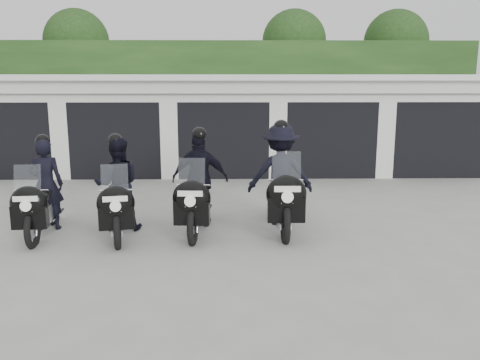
{
  "coord_description": "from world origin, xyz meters",
  "views": [
    {
      "loc": [
        0.2,
        -8.97,
        2.9
      ],
      "look_at": [
        0.37,
        0.12,
        1.05
      ],
      "focal_mm": 38.0,
      "sensor_mm": 36.0,
      "label": 1
    }
  ],
  "objects_px": {
    "police_bike_b": "(117,191)",
    "police_bike_d": "(281,181)",
    "police_bike_c": "(199,185)",
    "police_bike_a": "(42,194)"
  },
  "relations": [
    {
      "from": "police_bike_c",
      "to": "police_bike_d",
      "type": "distance_m",
      "value": 1.6
    },
    {
      "from": "police_bike_b",
      "to": "police_bike_c",
      "type": "height_order",
      "value": "police_bike_c"
    },
    {
      "from": "police_bike_b",
      "to": "police_bike_d",
      "type": "bearing_deg",
      "value": -3.36
    },
    {
      "from": "police_bike_a",
      "to": "police_bike_d",
      "type": "bearing_deg",
      "value": 0.51
    },
    {
      "from": "police_bike_a",
      "to": "police_bike_d",
      "type": "xyz_separation_m",
      "value": [
        4.5,
        0.43,
        0.16
      ]
    },
    {
      "from": "police_bike_c",
      "to": "police_bike_b",
      "type": "bearing_deg",
      "value": -166.65
    },
    {
      "from": "police_bike_a",
      "to": "police_bike_b",
      "type": "relative_size",
      "value": 1.0
    },
    {
      "from": "police_bike_b",
      "to": "police_bike_c",
      "type": "relative_size",
      "value": 0.95
    },
    {
      "from": "police_bike_a",
      "to": "police_bike_b",
      "type": "distance_m",
      "value": 1.39
    },
    {
      "from": "police_bike_a",
      "to": "police_bike_c",
      "type": "height_order",
      "value": "police_bike_c"
    }
  ]
}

